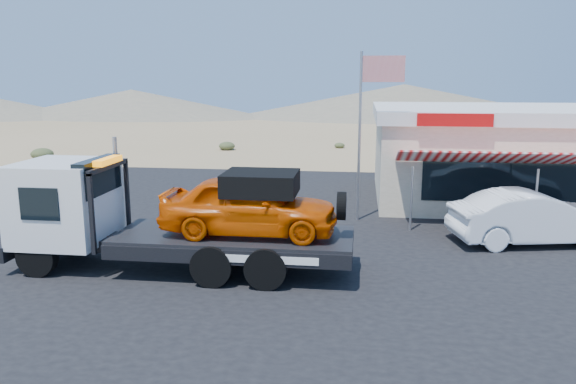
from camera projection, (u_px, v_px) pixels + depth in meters
The scene contains 7 objects.
ground at pixel (198, 252), 16.78m from camera, with size 120.00×120.00×0.00m, color #967E55.
asphalt_lot at pixel (278, 228), 19.43m from camera, with size 32.00×24.00×0.02m, color black.
tow_truck at pixel (173, 211), 15.02m from camera, with size 9.02×2.67×3.02m.
white_sedan at pixel (533, 218), 17.47m from camera, with size 1.76×5.04×1.66m, color white.
jerky_store at pixel (497, 153), 23.74m from camera, with size 10.40×9.97×3.90m.
flagpole at pixel (367, 117), 19.75m from camera, with size 1.55×0.10×6.00m.
distant_hills at pixel (247, 103), 71.18m from camera, with size 126.00×48.00×4.20m.
Camera 1 is at (4.78, -15.57, 5.17)m, focal length 35.00 mm.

